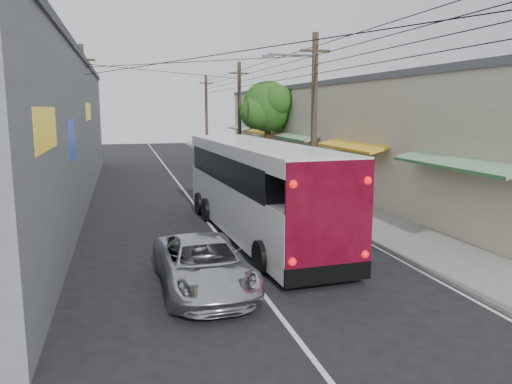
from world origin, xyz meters
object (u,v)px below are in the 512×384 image
parked_car_mid (238,164)px  parked_car_far (219,161)px  parked_suv (273,187)px  jeepney (204,265)px  pedestrian_far (353,185)px  coach_bus (256,188)px  pedestrian_near (320,189)px

parked_car_mid → parked_car_far: 3.21m
parked_suv → parked_car_far: bearing=88.2°
jeepney → pedestrian_far: bearing=45.6°
parked_car_mid → parked_car_far: (-0.76, 3.11, -0.09)m
jeepney → parked_suv: bearing=62.4°
coach_bus → parked_suv: coach_bus is taller
jeepney → parked_car_mid: parked_car_mid is taller
parked_car_mid → jeepney: bearing=-112.3°
parked_suv → jeepney: bearing=-117.4°
parked_suv → pedestrian_far: size_ratio=3.52×
jeepney → pedestrian_far: (8.99, 9.86, 0.28)m
parked_car_far → pedestrian_far: 15.62m
coach_bus → parked_suv: bearing=64.0°
parked_suv → parked_car_mid: parked_suv is taller
pedestrian_far → parked_car_mid: bearing=-46.9°
coach_bus → jeepney: 5.90m
pedestrian_near → parked_suv: bearing=-64.6°
parked_car_mid → parked_car_far: size_ratio=1.09×
coach_bus → parked_car_far: (2.42, 19.93, -1.09)m
pedestrian_far → parked_car_far: bearing=-47.0°
coach_bus → parked_suv: size_ratio=2.05×
parked_car_mid → parked_suv: bearing=-101.0°
pedestrian_far → jeepney: bearing=76.6°
parked_car_far → pedestrian_far: bearing=-75.2°
parked_car_mid → parked_car_far: parked_car_mid is taller
parked_car_far → parked_suv: bearing=-89.2°
parked_suv → parked_car_mid: (0.76, 11.05, -0.08)m
coach_bus → pedestrian_far: bearing=34.4°
coach_bus → parked_suv: 6.33m
coach_bus → pedestrian_far: (6.21, 4.78, -0.83)m
parked_suv → parked_car_mid: bearing=84.3°
parked_suv → parked_car_far: size_ratio=1.41×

